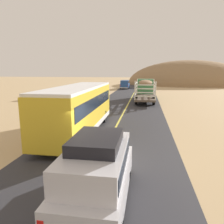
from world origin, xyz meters
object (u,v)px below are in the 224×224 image
Objects in this scene: suv_near at (97,170)px; car_far at (125,84)px; boulder_mid_field at (34,96)px; bus at (79,108)px; livestock_truck at (145,88)px.

suv_near is 1.00× the size of car_far.
suv_near reaches higher than boulder_mid_field.
bus is at bearing -52.68° from boulder_mid_field.
bus is (-3.01, 7.64, 0.60)m from suv_near.
livestock_truck is at bearing -75.64° from car_far.
boulder_mid_field is (-16.21, -2.14, -1.25)m from livestock_truck.
boulder_mid_field is at bearing 127.32° from bus.
bus is at bearing 111.51° from suv_near.
livestock_truck is 4.67× the size of boulder_mid_field.
suv_near is at bearing -57.35° from boulder_mid_field.
boulder_mid_field is at bearing -172.49° from livestock_truck.
suv_near is 0.48× the size of livestock_truck.
bus reaches higher than boulder_mid_field.
bus is 19.50m from boulder_mid_field.
car_far is at bearing 94.38° from suv_near.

